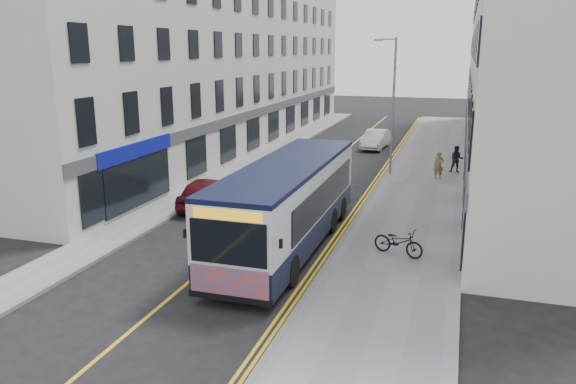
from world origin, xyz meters
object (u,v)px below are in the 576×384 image
Objects in this scene: pedestrian_far at (457,159)px; car_maroon at (206,192)px; city_bus at (288,202)px; streetlamp at (392,102)px; bicycle at (398,242)px; car_white at (376,139)px; pedestrian_near at (439,165)px.

pedestrian_far is 0.38× the size of car_maroon.
city_bus reaches higher than car_maroon.
streetlamp is at bearing 81.49° from city_bus.
streetlamp reaches higher than pedestrian_far.
pedestrian_far reaches higher than bicycle.
city_bus is at bearing 111.06° from bicycle.
pedestrian_far is 15.79m from car_maroon.
pedestrian_far is (1.73, 15.11, 0.31)m from bicycle.
pedestrian_far is at bearing -141.83° from car_maroon.
car_white is (-4.30, 22.63, 0.08)m from bicycle.
car_white is 19.25m from car_maroon.
city_bus is 4.31m from bicycle.
car_maroon is at bearing -137.86° from pedestrian_far.
streetlamp is at bearing -134.44° from car_maroon.
city_bus is 22.76m from car_white.
streetlamp is 4.91× the size of pedestrian_far.
city_bus is 7.23× the size of pedestrian_near.
city_bus is (-2.04, -13.66, -2.57)m from streetlamp.
streetlamp reaches higher than car_white.
streetlamp is 1.88× the size of car_white.
city_bus reaches higher than car_white.
streetlamp is at bearing -159.87° from pedestrian_far.
pedestrian_far is at bearing 13.05° from bicycle.
bicycle is 1.17× the size of pedestrian_far.
streetlamp reaches higher than city_bus.
city_bus is at bearing -113.09° from pedestrian_far.
pedestrian_near is at bearing -145.24° from car_maroon.
city_bus is 6.99m from car_maroon.
streetlamp is at bearing -72.27° from car_white.
car_maroon is (-11.33, -10.99, -0.20)m from pedestrian_far.
bicycle is at bearing -111.36° from pedestrian_near.
pedestrian_near is 13.69m from car_maroon.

